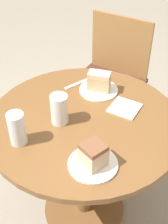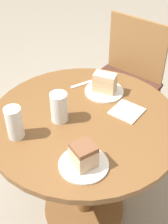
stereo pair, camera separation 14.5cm
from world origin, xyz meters
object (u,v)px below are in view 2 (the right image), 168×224
(plate_near, at_px, (104,91))
(plate_far, at_px, (84,165))
(glass_lemonade, at_px, (59,108))
(glass_water, at_px, (15,124))
(chair, at_px, (125,79))
(cake_slice_far, at_px, (84,155))
(cake_slice_near, at_px, (105,83))

(plate_near, height_order, plate_far, same)
(glass_lemonade, xyz_separation_m, glass_water, (-0.11, -0.19, 0.00))
(plate_near, bearing_deg, plate_far, -72.45)
(chair, distance_m, glass_lemonade, 0.91)
(chair, xyz_separation_m, glass_water, (-0.09, -1.04, 0.33))
(plate_near, height_order, cake_slice_far, cake_slice_far)
(glass_water, bearing_deg, plate_far, -0.63)
(plate_near, relative_size, glass_lemonade, 1.40)
(plate_near, bearing_deg, cake_slice_far, -72.45)
(plate_near, relative_size, cake_slice_far, 1.71)
(plate_far, xyz_separation_m, glass_water, (-0.34, 0.00, 0.06))
(chair, relative_size, glass_water, 5.76)
(glass_lemonade, bearing_deg, plate_near, 74.73)
(plate_near, bearing_deg, cake_slice_near, -91.79)
(cake_slice_near, bearing_deg, glass_lemonade, -105.27)
(cake_slice_near, relative_size, glass_lemonade, 0.84)
(plate_far, bearing_deg, glass_water, 179.37)
(plate_far, distance_m, glass_water, 0.35)
(plate_far, xyz_separation_m, cake_slice_near, (-0.16, 0.49, 0.06))
(plate_near, xyz_separation_m, cake_slice_near, (-0.00, -0.00, 0.06))
(cake_slice_far, relative_size, glass_water, 0.78)
(plate_near, xyz_separation_m, cake_slice_far, (0.16, -0.49, 0.06))
(chair, bearing_deg, plate_far, -68.17)
(chair, bearing_deg, plate_near, -71.83)
(cake_slice_near, bearing_deg, glass_water, -110.92)
(cake_slice_near, relative_size, cake_slice_far, 1.03)
(plate_near, height_order, glass_water, glass_water)
(plate_far, height_order, cake_slice_far, cake_slice_far)
(plate_near, bearing_deg, glass_water, -110.92)
(plate_far, height_order, cake_slice_near, cake_slice_near)
(glass_lemonade, bearing_deg, plate_far, -38.93)
(plate_near, distance_m, cake_slice_far, 0.52)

